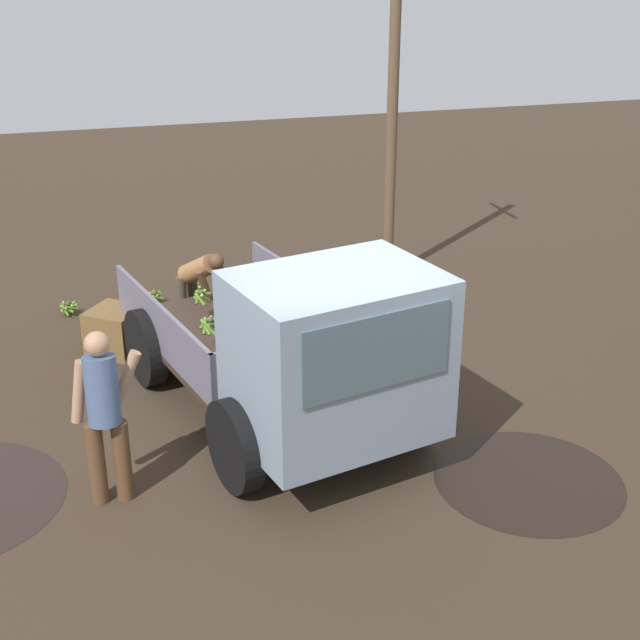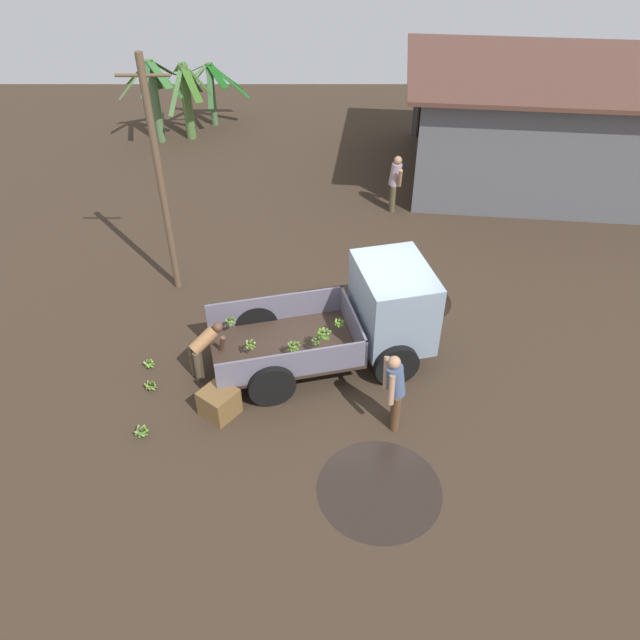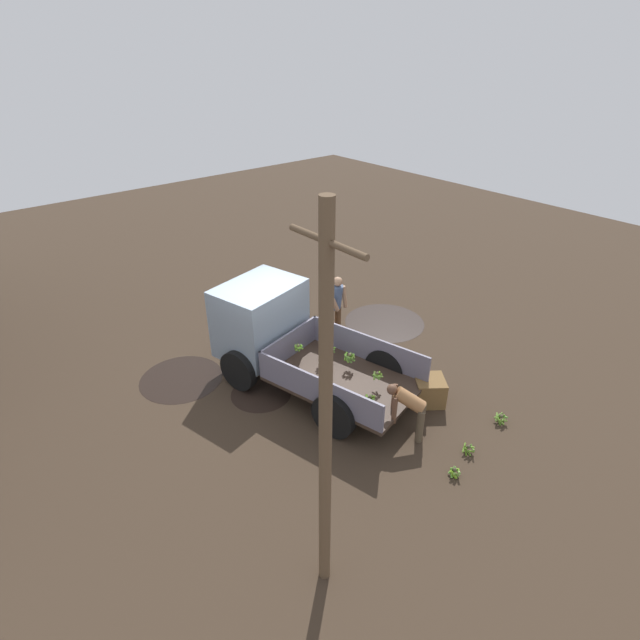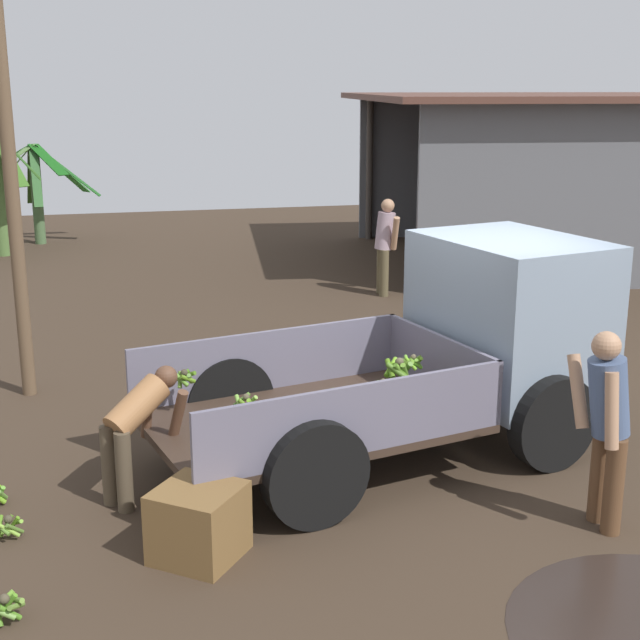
{
  "view_description": "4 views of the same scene",
  "coord_description": "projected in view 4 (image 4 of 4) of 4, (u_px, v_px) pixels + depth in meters",
  "views": [
    {
      "loc": [
        7.7,
        -2.37,
        4.98
      ],
      "look_at": [
        -0.93,
        0.12,
        1.09
      ],
      "focal_mm": 50.0,
      "sensor_mm": 36.0,
      "label": 1
    },
    {
      "loc": [
        -1.15,
        -10.46,
        9.0
      ],
      "look_at": [
        -1.15,
        -0.46,
        1.1
      ],
      "focal_mm": 35.0,
      "sensor_mm": 36.0,
      "label": 2
    },
    {
      "loc": [
        -8.11,
        5.28,
        6.82
      ],
      "look_at": [
        -0.17,
        -1.43,
        0.96
      ],
      "focal_mm": 28.0,
      "sensor_mm": 36.0,
      "label": 3
    },
    {
      "loc": [
        -3.65,
        -8.38,
        3.62
      ],
      "look_at": [
        -1.79,
        -0.63,
        1.5
      ],
      "focal_mm": 50.0,
      "sensor_mm": 36.0,
      "label": 4
    }
  ],
  "objects": [
    {
      "name": "person_worker_loading",
      "position": [
        136.0,
        425.0,
        7.86
      ],
      "size": [
        0.84,
        0.73,
        1.16
      ],
      "rotation": [
        0.0,
        0.0,
        0.63
      ],
      "color": "brown",
      "rests_on": "ground"
    },
    {
      "name": "banana_palm_2",
      "position": [
        37.0,
        187.0,
        20.47
      ],
      "size": [
        2.61,
        2.15,
        2.29
      ],
      "color": "#4B6A3F",
      "rests_on": "ground"
    },
    {
      "name": "banana_bunch_on_ground_0",
      "position": [
        9.0,
        525.0,
        7.3
      ],
      "size": [
        0.26,
        0.26,
        0.2
      ],
      "color": "#423C2B",
      "rests_on": "ground"
    },
    {
      "name": "wooden_crate_0",
      "position": [
        199.0,
        523.0,
        6.98
      ],
      "size": [
        0.87,
        0.87,
        0.58
      ],
      "primitive_type": "cube",
      "rotation": [
        0.0,
        0.0,
        2.48
      ],
      "color": "brown",
      "rests_on": "ground"
    },
    {
      "name": "person_foreground_visitor",
      "position": [
        606.0,
        421.0,
        7.28
      ],
      "size": [
        0.42,
        0.7,
        1.72
      ],
      "rotation": [
        0.0,
        0.0,
        3.1
      ],
      "color": "brown",
      "rests_on": "ground"
    },
    {
      "name": "person_bystander_near_shed",
      "position": [
        385.0,
        242.0,
        15.54
      ],
      "size": [
        0.39,
        0.69,
        1.7
      ],
      "rotation": [
        0.0,
        0.0,
        6.21
      ],
      "color": "brown",
      "rests_on": "ground"
    },
    {
      "name": "utility_pole",
      "position": [
        8.0,
        152.0,
        10.0
      ],
      "size": [
        1.1,
        0.16,
        5.59
      ],
      "color": "brown",
      "rests_on": "ground"
    },
    {
      "name": "ground",
      "position": [
        467.0,
        429.0,
        9.63
      ],
      "size": [
        36.0,
        36.0,
        0.0
      ],
      "primitive_type": "plane",
      "color": "#392C20"
    },
    {
      "name": "mud_patch_0",
      "position": [
        400.0,
        414.0,
        10.07
      ],
      "size": [
        1.33,
        1.33,
        0.01
      ],
      "primitive_type": "cylinder",
      "color": "black",
      "rests_on": "ground"
    },
    {
      "name": "warehouse_shed",
      "position": [
        576.0,
        140.0,
        18.53
      ],
      "size": [
        8.66,
        7.84,
        3.41
      ],
      "rotation": [
        0.0,
        0.0,
        -0.11
      ],
      "color": "#5D5F63",
      "rests_on": "ground"
    },
    {
      "name": "cargo_truck",
      "position": [
        472.0,
        338.0,
        9.14
      ],
      "size": [
        4.84,
        2.98,
        2.1
      ],
      "rotation": [
        0.0,
        0.0,
        0.23
      ],
      "color": "#392A20",
      "rests_on": "ground"
    },
    {
      "name": "banana_bunch_on_ground_1",
      "position": [
        5.0,
        606.0,
        6.17
      ],
      "size": [
        0.26,
        0.27,
        0.21
      ],
      "color": "#494230",
      "rests_on": "ground"
    },
    {
      "name": "mud_patch_1",
      "position": [
        495.0,
        374.0,
        11.47
      ],
      "size": [
        1.88,
        1.88,
        0.01
      ],
      "primitive_type": "cylinder",
      "color": "black",
      "rests_on": "ground"
    }
  ]
}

